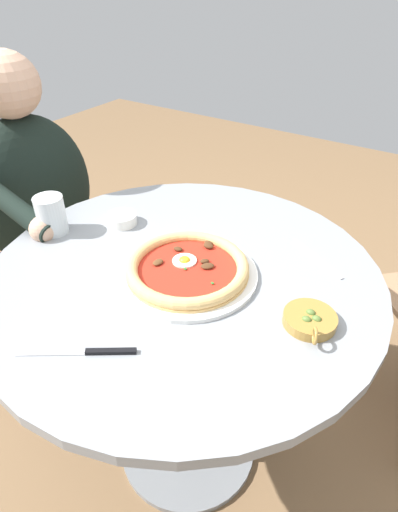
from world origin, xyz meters
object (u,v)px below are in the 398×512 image
dining_table (185,328)px  water_glass (52,217)px  steak_knife (94,352)px  cafe_chair_diner (27,229)px  ramekin_capers (122,219)px  fork_utensil (317,259)px  olive_pan (310,320)px  diner_person (46,243)px  pizza_on_plate (188,269)px

dining_table → water_glass: 0.44m
steak_knife → cafe_chair_diner: (-0.81, 0.42, -0.23)m
ramekin_capers → fork_utensil: (0.49, 0.13, -0.01)m
olive_pan → diner_person: 1.00m
water_glass → ramekin_capers: 0.18m
olive_pan → fork_utensil: bearing=106.7°
diner_person → olive_pan: bearing=-6.9°
pizza_on_plate → diner_person: diner_person is taller
dining_table → steak_knife: size_ratio=4.87×
water_glass → fork_utensil: water_glass is taller
dining_table → fork_utensil: 0.37m
water_glass → cafe_chair_diner: (-0.42, 0.18, -0.27)m
steak_knife → olive_pan: olive_pan is taller
fork_utensil → steak_knife: bearing=-115.0°
ramekin_capers → diner_person: diner_person is taller
steak_knife → pizza_on_plate: bearing=87.7°
steak_knife → olive_pan: size_ratio=1.51×
dining_table → olive_pan: bearing=-1.9°
diner_person → cafe_chair_diner: 0.14m
ramekin_capers → olive_pan: 0.56m
cafe_chair_diner → pizza_on_plate: bearing=-9.9°
olive_pan → water_glass: bearing=-176.7°
dining_table → cafe_chair_diner: size_ratio=1.10×
water_glass → cafe_chair_diner: 0.54m
water_glass → diner_person: bearing=151.5°
pizza_on_plate → water_glass: (-0.39, -0.04, 0.03)m
diner_person → pizza_on_plate: bearing=-9.9°
steak_knife → cafe_chair_diner: size_ratio=0.22×
fork_utensil → pizza_on_plate: bearing=-135.6°
dining_table → olive_pan: olive_pan is taller
water_glass → steak_knife: 0.45m
ramekin_capers → olive_pan: (0.56, -0.09, -0.00)m
pizza_on_plate → diner_person: bearing=170.1°
pizza_on_plate → fork_utensil: bearing=44.4°
dining_table → ramekin_capers: ramekin_capers is taller
steak_knife → diner_person: size_ratio=0.17×
water_glass → steak_knife: (0.38, -0.24, -0.04)m
fork_utensil → cafe_chair_diner: 1.07m
pizza_on_plate → olive_pan: olive_pan is taller
dining_table → cafe_chair_diner: cafe_chair_diner is taller
ramekin_capers → cafe_chair_diner: 0.60m
dining_table → fork_utensil: bearing=40.4°
steak_knife → fork_utensil: steak_knife is taller
dining_table → steak_knife: steak_knife is taller
dining_table → fork_utensil: size_ratio=5.86×
dining_table → diner_person: bearing=170.8°
steak_knife → diner_person: 0.81m
pizza_on_plate → water_glass: bearing=-174.5°
dining_table → fork_utensil: (0.24, 0.20, 0.19)m
fork_utensil → diner_person: size_ratio=0.14×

